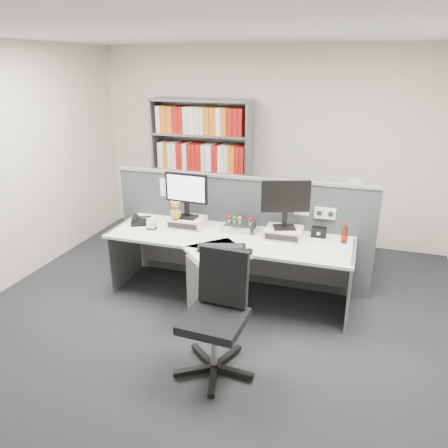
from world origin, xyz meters
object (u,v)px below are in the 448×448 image
(shelving_unit, at_px, (202,172))
(office_chair, at_px, (217,311))
(monitor_right, at_px, (285,200))
(keyboard, at_px, (222,247))
(mouse, at_px, (249,251))
(desk, at_px, (222,268))
(filing_cabinet, at_px, (347,241))
(desktop_pc, at_px, (240,226))
(cola_bottle, at_px, (345,236))
(desk_calendar, at_px, (151,225))
(speaker, at_px, (319,232))
(monitor_left, at_px, (186,192))
(desk_fan, at_px, (353,193))
(desk_phone, at_px, (141,221))

(shelving_unit, bearing_deg, office_chair, -67.39)
(monitor_right, xyz_separation_m, keyboard, (-0.53, -0.50, -0.39))
(mouse, bearing_deg, shelving_unit, 121.51)
(desk, relative_size, office_chair, 2.55)
(desk, relative_size, filing_cabinet, 3.71)
(desktop_pc, xyz_separation_m, mouse, (0.26, -0.58, -0.02))
(monitor_right, height_order, office_chair, monitor_right)
(office_chair, bearing_deg, cola_bottle, 56.14)
(cola_bottle, xyz_separation_m, filing_cabinet, (0.02, 0.98, -0.45))
(desk_calendar, distance_m, speaker, 1.82)
(monitor_right, relative_size, mouse, 4.35)
(shelving_unit, bearing_deg, monitor_right, -45.13)
(desk_calendar, relative_size, office_chair, 0.12)
(keyboard, bearing_deg, desktop_pc, 86.84)
(desk_calendar, bearing_deg, office_chair, -44.18)
(cola_bottle, bearing_deg, desk_calendar, -173.02)
(monitor_left, bearing_deg, desk_calendar, -146.82)
(keyboard, distance_m, speaker, 1.08)
(desk, bearing_deg, keyboard, -75.80)
(monitor_left, distance_m, mouse, 1.07)
(speaker, xyz_separation_m, filing_cabinet, (0.29, 0.90, -0.42))
(desk_fan, bearing_deg, filing_cabinet, 90.00)
(monitor_right, distance_m, office_chair, 1.48)
(monitor_left, xyz_separation_m, keyboard, (0.57, -0.50, -0.39))
(desktop_pc, bearing_deg, filing_cabinet, 39.91)
(shelving_unit, relative_size, filing_cabinet, 2.86)
(desk_fan, bearing_deg, desk, -130.62)
(monitor_left, bearing_deg, shelving_unit, 103.77)
(monitor_left, relative_size, keyboard, 1.00)
(monitor_left, distance_m, office_chair, 1.66)
(desk_phone, xyz_separation_m, shelving_unit, (0.18, 1.56, 0.22))
(cola_bottle, bearing_deg, speaker, 161.56)
(desktop_pc, distance_m, filing_cabinet, 1.54)
(filing_cabinet, height_order, desk_fan, desk_fan)
(monitor_right, distance_m, desk_calendar, 1.50)
(monitor_left, xyz_separation_m, monitor_right, (1.10, 0.00, 0.00))
(shelving_unit, bearing_deg, mouse, -58.49)
(desk_phone, height_order, office_chair, office_chair)
(keyboard, distance_m, cola_bottle, 1.26)
(desk, relative_size, shelving_unit, 1.30)
(keyboard, bearing_deg, filing_cabinet, 52.28)
(monitor_left, bearing_deg, desk_phone, -169.82)
(keyboard, bearing_deg, desk_calendar, 162.96)
(mouse, height_order, shelving_unit, shelving_unit)
(keyboard, relative_size, speaker, 3.22)
(monitor_left, xyz_separation_m, office_chair, (0.80, -1.33, -0.58))
(mouse, distance_m, shelving_unit, 2.34)
(monitor_right, distance_m, speaker, 0.51)
(desk, distance_m, filing_cabinet, 1.85)
(keyboard, xyz_separation_m, desk_calendar, (-0.91, 0.28, 0.04))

